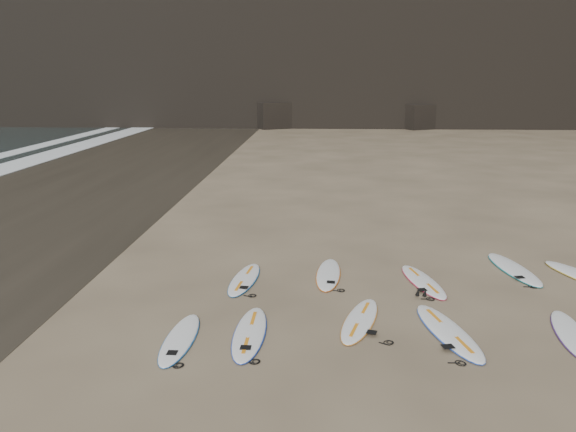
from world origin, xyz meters
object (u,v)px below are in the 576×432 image
surfboard_3 (448,331)px  surfboard_6 (328,274)px  surfboard_1 (250,333)px  surfboard_8 (514,269)px  surfboard_0 (180,338)px  surfboard_4 (571,334)px  surfboard_7 (423,281)px  surfboard_2 (360,320)px  surfboard_5 (244,279)px

surfboard_3 → surfboard_6: surfboard_3 is taller
surfboard_1 → surfboard_8: (6.46, 4.10, 0.00)m
surfboard_0 → surfboard_8: 8.93m
surfboard_3 → surfboard_8: (2.55, 3.84, 0.00)m
surfboard_6 → surfboard_4: bearing=-29.9°
surfboard_1 → surfboard_4: surfboard_1 is taller
surfboard_6 → surfboard_3: bearing=-50.1°
surfboard_4 → surfboard_7: (-2.38, 2.78, 0.00)m
surfboard_2 → surfboard_8: size_ratio=0.88×
surfboard_1 → surfboard_5: size_ratio=1.05×
surfboard_5 → surfboard_8: surfboard_8 is taller
surfboard_6 → surfboard_7: bearing=-5.6°
surfboard_7 → surfboard_2: bearing=-138.4°
surfboard_6 → surfboard_8: (4.85, 0.64, 0.00)m
surfboard_4 → surfboard_0: bearing=-166.0°
surfboard_0 → surfboard_4: size_ratio=0.98×
surfboard_0 → surfboard_8: size_ratio=0.84×
surfboard_3 → surfboard_7: (0.01, 2.81, -0.00)m
surfboard_0 → surfboard_4: surfboard_4 is taller
surfboard_1 → surfboard_3: bearing=4.4°
surfboard_1 → surfboard_2: (2.21, 0.72, -0.00)m
surfboard_1 → surfboard_4: bearing=3.2°
surfboard_7 → surfboard_8: (2.54, 1.04, 0.00)m
surfboard_3 → surfboard_2: bearing=151.9°
surfboard_4 → surfboard_7: surfboard_7 is taller
surfboard_1 → surfboard_2: size_ratio=1.05×
surfboard_1 → surfboard_0: bearing=-166.1°
surfboard_0 → surfboard_1: bearing=14.2°
surfboard_4 → surfboard_5: bearing=167.7°
surfboard_6 → surfboard_8: bearing=11.6°
surfboard_8 → surfboard_6: bearing=179.3°
surfboard_2 → surfboard_4: (4.09, -0.43, -0.00)m
surfboard_8 → surfboard_3: bearing=-131.8°
surfboard_5 → surfboard_1: bearing=-74.5°
surfboard_3 → surfboard_6: bearing=112.6°
surfboard_4 → surfboard_5: surfboard_5 is taller
surfboard_4 → surfboard_8: size_ratio=0.86×
surfboard_2 → surfboard_7: size_ratio=0.98×
surfboard_0 → surfboard_2: (3.52, 1.03, 0.00)m
surfboard_2 → surfboard_5: size_ratio=1.00×
surfboard_0 → surfboard_8: surfboard_8 is taller
surfboard_4 → surfboard_8: (0.16, 3.81, 0.01)m
surfboard_4 → surfboard_6: (-4.69, 3.18, 0.00)m
surfboard_0 → surfboard_6: 4.77m
surfboard_6 → surfboard_2: bearing=-73.5°
surfboard_2 → surfboard_7: 2.91m
surfboard_1 → surfboard_4: size_ratio=1.08×
surfboard_8 → surfboard_2: bearing=-149.7°
surfboard_3 → surfboard_8: size_ratio=1.00×
surfboard_2 → surfboard_3: 1.76m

